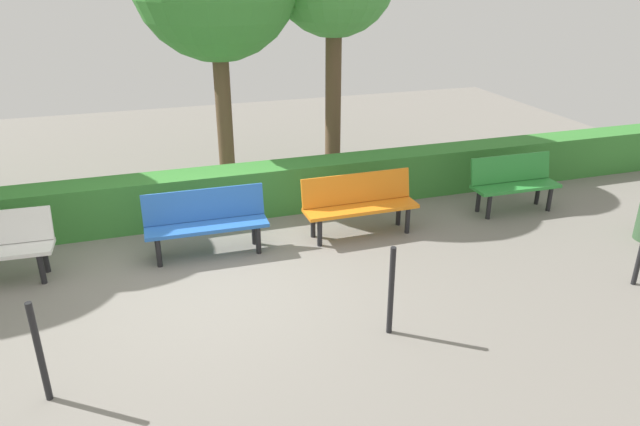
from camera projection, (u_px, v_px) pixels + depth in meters
ground_plane at (216, 277)px, 7.21m from camera, size 19.42×19.42×0.00m
bench_green at (514, 181)px, 9.04m from camera, size 1.39×0.49×0.86m
bench_orange at (359, 202)px, 8.23m from camera, size 1.64×0.47×0.86m
bench_blue at (206, 219)px, 7.66m from camera, size 1.60×0.49×0.86m
hedge_row at (267, 189)px, 9.02m from camera, size 15.42×0.57×0.74m
railing_post_mid at (391, 291)px, 5.95m from camera, size 0.06×0.06×1.00m
railing_post_far at (39, 353)px, 5.00m from camera, size 0.06×0.06×1.00m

